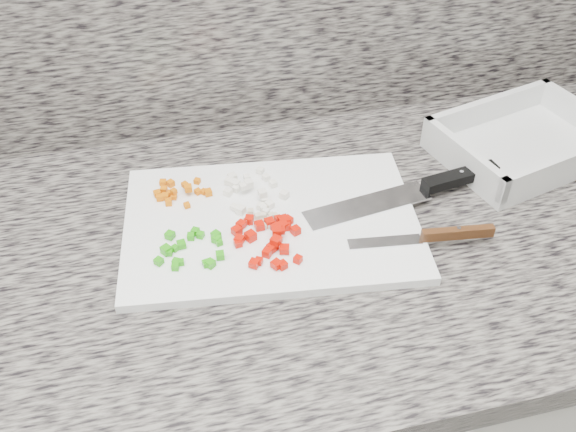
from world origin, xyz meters
name	(u,v)px	position (x,y,z in m)	size (l,w,h in m)	color
cabinet	(229,428)	(0.00, 1.44, 0.43)	(3.92, 0.62, 0.86)	silver
countertop	(210,260)	(0.00, 1.44, 0.88)	(3.96, 0.64, 0.04)	slate
cutting_board	(271,223)	(0.10, 1.47, 0.91)	(0.42, 0.28, 0.01)	white
carrot_pile	(179,192)	(-0.03, 1.55, 0.92)	(0.09, 0.07, 0.02)	#D16204
onion_pile	(251,191)	(0.08, 1.53, 0.92)	(0.10, 0.11, 0.02)	white
green_pepper_pile	(191,248)	(-0.02, 1.43, 0.92)	(0.10, 0.08, 0.01)	#249D0E
red_pepper_pile	(269,235)	(0.08, 1.43, 0.92)	(0.10, 0.11, 0.02)	#C40F02
garlic_pile	(262,216)	(0.08, 1.47, 0.92)	(0.06, 0.05, 0.01)	beige
chef_knife	(429,186)	(0.34, 1.48, 0.92)	(0.32, 0.08, 0.02)	silver
paring_knife	(439,235)	(0.31, 1.37, 0.92)	(0.20, 0.04, 0.02)	silver
tray	(523,144)	(0.54, 1.55, 0.92)	(0.31, 0.25, 0.06)	silver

